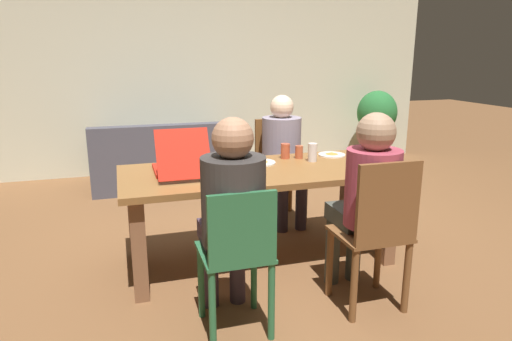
% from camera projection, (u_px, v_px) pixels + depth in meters
% --- Properties ---
extents(ground_plane, '(20.00, 20.00, 0.00)m').
position_uv_depth(ground_plane, '(260.00, 260.00, 3.50)').
color(ground_plane, brown).
extents(back_wall, '(6.71, 0.12, 2.96)m').
position_uv_depth(back_wall, '(191.00, 58.00, 5.93)').
color(back_wall, beige).
rests_on(back_wall, ground).
extents(dining_table, '(2.01, 0.86, 0.72)m').
position_uv_depth(dining_table, '(260.00, 183.00, 3.34)').
color(dining_table, brown).
rests_on(dining_table, ground).
extents(chair_0, '(0.40, 0.44, 0.94)m').
position_uv_depth(chair_0, '(278.00, 166.00, 4.31)').
color(chair_0, brown).
rests_on(chair_0, ground).
extents(person_0, '(0.36, 0.52, 1.18)m').
position_uv_depth(person_0, '(283.00, 148.00, 4.13)').
color(person_0, '#342F40').
rests_on(person_0, ground).
extents(chair_1, '(0.38, 0.39, 0.87)m').
position_uv_depth(chair_1, '(238.00, 254.00, 2.45)').
color(chair_1, '#28643C').
rests_on(chair_1, ground).
extents(person_1, '(0.35, 0.50, 1.22)m').
position_uv_depth(person_1, '(232.00, 205.00, 2.50)').
color(person_1, '#3F2F3C').
rests_on(person_1, ground).
extents(chair_2, '(0.42, 0.38, 0.96)m').
position_uv_depth(chair_2, '(377.00, 231.00, 2.69)').
color(chair_2, brown).
rests_on(chair_2, ground).
extents(person_2, '(0.33, 0.53, 1.22)m').
position_uv_depth(person_2, '(367.00, 192.00, 2.77)').
color(person_2, '#3F433B').
rests_on(person_2, ground).
extents(pizza_box_0, '(0.36, 0.53, 0.34)m').
position_uv_depth(pizza_box_0, '(180.00, 166.00, 3.22)').
color(pizza_box_0, red).
rests_on(pizza_box_0, dining_table).
extents(plate_0, '(0.25, 0.25, 0.01)m').
position_uv_depth(plate_0, '(235.00, 176.00, 3.10)').
color(plate_0, white).
rests_on(plate_0, dining_table).
extents(plate_1, '(0.22, 0.22, 0.03)m').
position_uv_depth(plate_1, '(332.00, 154.00, 3.76)').
color(plate_1, white).
rests_on(plate_1, dining_table).
extents(plate_2, '(0.25, 0.25, 0.03)m').
position_uv_depth(plate_2, '(259.00, 162.00, 3.49)').
color(plate_2, white).
rests_on(plate_2, dining_table).
extents(drinking_glass_0, '(0.07, 0.07, 0.12)m').
position_uv_depth(drinking_glass_0, '(285.00, 151.00, 3.64)').
color(drinking_glass_0, '#B54C30').
rests_on(drinking_glass_0, dining_table).
extents(drinking_glass_1, '(0.07, 0.07, 0.14)m').
position_uv_depth(drinking_glass_1, '(312.00, 152.00, 3.54)').
color(drinking_glass_1, silver).
rests_on(drinking_glass_1, dining_table).
extents(drinking_glass_2, '(0.06, 0.06, 0.10)m').
position_uv_depth(drinking_glass_2, '(299.00, 152.00, 3.65)').
color(drinking_glass_2, '#B25233').
rests_on(drinking_glass_2, dining_table).
extents(drinking_glass_3, '(0.07, 0.07, 0.12)m').
position_uv_depth(drinking_glass_3, '(239.00, 161.00, 3.32)').
color(drinking_glass_3, '#DEC465').
rests_on(drinking_glass_3, dining_table).
extents(couch, '(1.70, 0.88, 0.77)m').
position_uv_depth(couch, '(166.00, 162.00, 5.45)').
color(couch, '#464752').
rests_on(couch, ground).
extents(potted_plant, '(0.55, 0.55, 1.04)m').
position_uv_depth(potted_plant, '(376.00, 121.00, 6.40)').
color(potted_plant, '#A96F55').
rests_on(potted_plant, ground).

